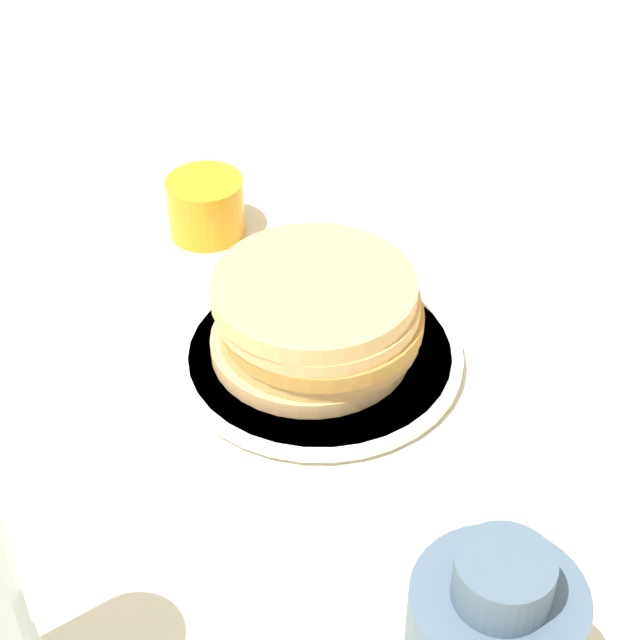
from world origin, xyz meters
TOP-DOWN VIEW (x-y plane):
  - ground_plane at (0.00, 0.00)m, footprint 4.00×4.00m
  - plate at (-0.01, 0.03)m, footprint 0.25×0.25m
  - pancake_stack at (-0.01, 0.04)m, footprint 0.18×0.18m
  - juice_glass at (0.02, 0.25)m, footprint 0.08×0.08m

SIDE VIEW (x-z plane):
  - ground_plane at x=0.00m, z-range 0.00..0.00m
  - plate at x=-0.01m, z-range 0.00..0.01m
  - juice_glass at x=0.02m, z-range 0.00..0.06m
  - pancake_stack at x=-0.01m, z-range 0.01..0.08m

